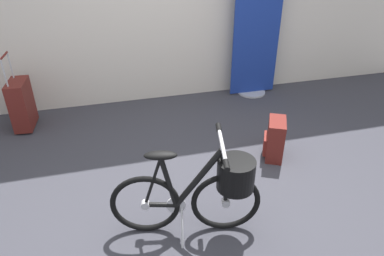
{
  "coord_description": "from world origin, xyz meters",
  "views": [
    {
      "loc": [
        -0.75,
        -2.17,
        1.98
      ],
      "look_at": [
        -0.12,
        0.21,
        0.55
      ],
      "focal_mm": 33.49,
      "sensor_mm": 36.0,
      "label": 1
    }
  ],
  "objects": [
    {
      "name": "floor_banner_stand",
      "position": [
        1.12,
        1.83,
        0.86
      ],
      "size": [
        0.6,
        0.36,
        1.9
      ],
      "color": "#B7B7BC",
      "rests_on": "ground_plane"
    },
    {
      "name": "ground_plane",
      "position": [
        0.0,
        0.0,
        0.0
      ],
      "size": [
        7.09,
        7.09,
        0.0
      ],
      "primitive_type": "plane",
      "color": "#38383F"
    },
    {
      "name": "rolling_suitcase",
      "position": [
        -1.63,
        1.61,
        0.28
      ],
      "size": [
        0.21,
        0.37,
        0.83
      ],
      "color": "maroon",
      "rests_on": "ground_plane"
    },
    {
      "name": "folding_bike_foreground",
      "position": [
        -0.18,
        -0.33,
        0.37
      ],
      "size": [
        1.05,
        0.53,
        0.76
      ],
      "color": "black",
      "rests_on": "ground_plane"
    },
    {
      "name": "backpack_on_floor",
      "position": [
        0.74,
        0.4,
        0.19
      ],
      "size": [
        0.27,
        0.33,
        0.39
      ],
      "color": "maroon",
      "rests_on": "ground_plane"
    }
  ]
}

